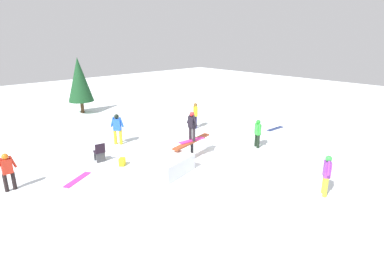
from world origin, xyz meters
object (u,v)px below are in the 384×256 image
bystander_purple (327,173)px  pine_tree_near (79,80)px  bystander_yellow (195,114)px  main_rider_on_rail (192,126)px  bystander_red (7,170)px  backpack_on_snow (122,162)px  folding_chair (100,153)px  bystander_blue (117,128)px  rail_feature (192,143)px  bystander_green (258,132)px  loose_snowboard_navy (275,129)px  loose_snowboard_magenta (78,180)px

bystander_purple → pine_tree_near: 17.50m
bystander_yellow → pine_tree_near: pine_tree_near is taller
main_rider_on_rail → bystander_red: bearing=166.4°
backpack_on_snow → bystander_purple: bearing=-102.0°
folding_chair → backpack_on_snow: 1.21m
bystander_blue → backpack_on_snow: bystander_blue is taller
bystander_purple → bystander_yellow: size_ratio=0.97×
backpack_on_snow → folding_chair: bearing=73.6°
rail_feature → pine_tree_near: 11.87m
bystander_green → loose_snowboard_navy: size_ratio=1.03×
bystander_blue → loose_snowboard_navy: size_ratio=1.16×
rail_feature → pine_tree_near: bearing=77.9°
bystander_yellow → loose_snowboard_magenta: bearing=-42.7°
bystander_blue → bystander_green: 7.16m
main_rider_on_rail → loose_snowboard_magenta: 5.23m
folding_chair → pine_tree_near: (3.23, 9.18, 2.02)m
main_rider_on_rail → bystander_red: 7.32m
main_rider_on_rail → bystander_purple: bearing=-73.2°
loose_snowboard_magenta → backpack_on_snow: bearing=150.2°
bystander_purple → bystander_yellow: (2.28, 9.02, 0.03)m
rail_feature → pine_tree_near: pine_tree_near is taller
rail_feature → loose_snowboard_navy: bearing=-13.2°
main_rider_on_rail → bystander_yellow: (3.44, 3.38, -0.67)m
bystander_purple → loose_snowboard_navy: 7.98m
rail_feature → backpack_on_snow: (-2.77, 1.49, -0.56)m
bystander_blue → bystander_green: bystander_blue is taller
bystander_yellow → backpack_on_snow: 6.54m
folding_chair → pine_tree_near: bearing=-101.3°
rail_feature → bystander_green: size_ratio=1.79×
rail_feature → bystander_red: bystander_red is taller
bystander_blue → bystander_yellow: (4.96, -0.63, -0.03)m
rail_feature → loose_snowboard_navy: rail_feature is taller
bystander_purple → backpack_on_snow: bystander_purple is taller
bystander_green → bystander_blue: bearing=-106.2°
bystander_purple → folding_chair: 9.33m
bystander_purple → folding_chair: (-4.43, 8.21, -0.43)m
bystander_blue → folding_chair: size_ratio=1.83×
loose_snowboard_navy → backpack_on_snow: backpack_on_snow is taller
bystander_green → folding_chair: bystander_green is taller
pine_tree_near → bystander_green: bearing=-75.1°
rail_feature → loose_snowboard_magenta: (-4.78, 1.48, -0.72)m
main_rider_on_rail → folding_chair: 4.31m
bystander_blue → bystander_red: bystander_blue is taller
bystander_yellow → bystander_blue: bearing=-63.0°
bystander_red → loose_snowboard_magenta: bearing=-20.8°
bystander_purple → main_rider_on_rail: bearing=68.1°
backpack_on_snow → loose_snowboard_navy: bearing=-50.3°
loose_snowboard_navy → backpack_on_snow: 9.75m
loose_snowboard_magenta → backpack_on_snow: size_ratio=4.09×
rail_feature → main_rider_on_rail: (0.00, 0.00, 0.81)m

